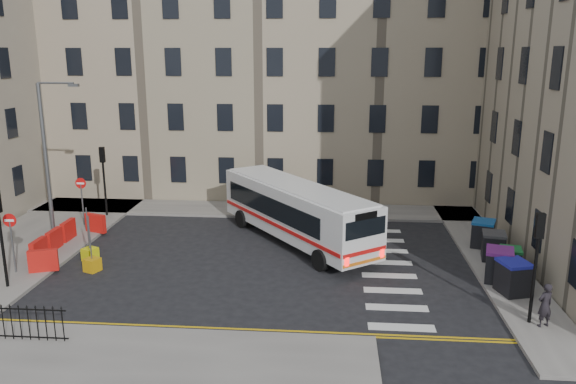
# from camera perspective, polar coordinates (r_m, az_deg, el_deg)

# --- Properties ---
(ground) EXTENTS (120.00, 120.00, 0.00)m
(ground) POSITION_cam_1_polar(r_m,az_deg,el_deg) (26.52, 1.30, -7.23)
(ground) COLOR black
(ground) RESTS_ON ground
(pavement_north) EXTENTS (36.00, 3.20, 0.15)m
(pavement_north) POSITION_cam_1_polar(r_m,az_deg,el_deg) (35.40, -7.59, -1.70)
(pavement_north) COLOR slate
(pavement_north) RESTS_ON ground
(pavement_east) EXTENTS (2.40, 26.00, 0.15)m
(pavement_east) POSITION_cam_1_polar(r_m,az_deg,el_deg) (31.15, 18.59, -4.55)
(pavement_east) COLOR slate
(pavement_east) RESTS_ON ground
(pavement_west) EXTENTS (6.00, 22.00, 0.15)m
(pavement_west) POSITION_cam_1_polar(r_m,az_deg,el_deg) (31.44, -25.07, -5.00)
(pavement_west) COLOR slate
(pavement_west) RESTS_ON ground
(pavement_sw) EXTENTS (20.00, 6.00, 0.15)m
(pavement_sw) POSITION_cam_1_polar(r_m,az_deg,el_deg) (19.44, -22.74, -16.63)
(pavement_sw) COLOR slate
(pavement_sw) RESTS_ON ground
(terrace_north) EXTENTS (38.30, 10.80, 17.20)m
(terrace_north) POSITION_cam_1_polar(r_m,az_deg,el_deg) (41.04, -7.32, 12.58)
(terrace_north) COLOR gray
(terrace_north) RESTS_ON ground
(traffic_light_east) EXTENTS (0.28, 0.22, 4.10)m
(traffic_light_east) POSITION_cam_1_polar(r_m,az_deg,el_deg) (21.55, 23.98, -5.51)
(traffic_light_east) COLOR black
(traffic_light_east) RESTS_ON pavement_east
(traffic_light_nw) EXTENTS (0.28, 0.22, 4.10)m
(traffic_light_nw) POSITION_cam_1_polar(r_m,az_deg,el_deg) (34.60, -18.24, 2.10)
(traffic_light_nw) COLOR black
(traffic_light_nw) RESTS_ON pavement_west
(traffic_light_sw) EXTENTS (0.28, 0.22, 4.10)m
(traffic_light_sw) POSITION_cam_1_polar(r_m,az_deg,el_deg) (25.56, -27.25, -2.89)
(traffic_light_sw) COLOR black
(traffic_light_sw) RESTS_ON pavement_west
(streetlamp) EXTENTS (0.50, 0.22, 8.14)m
(streetlamp) POSITION_cam_1_polar(r_m,az_deg,el_deg) (30.78, -23.37, 3.01)
(streetlamp) COLOR #595B5E
(streetlamp) RESTS_ON pavement_west
(no_entry_north) EXTENTS (0.60, 0.08, 3.00)m
(no_entry_north) POSITION_cam_1_polar(r_m,az_deg,el_deg) (33.19, -20.25, 0.04)
(no_entry_north) COLOR #595B5E
(no_entry_north) RESTS_ON pavement_west
(no_entry_south) EXTENTS (0.60, 0.08, 3.00)m
(no_entry_south) POSITION_cam_1_polar(r_m,az_deg,el_deg) (27.25, -26.33, -3.54)
(no_entry_south) COLOR #595B5E
(no_entry_south) RESTS_ON pavement_west
(roadworks_barriers) EXTENTS (1.66, 6.26, 1.00)m
(roadworks_barriers) POSITION_cam_1_polar(r_m,az_deg,el_deg) (29.84, -22.04, -4.51)
(roadworks_barriers) COLOR red
(roadworks_barriers) RESTS_ON pavement_west
(bus) EXTENTS (8.61, 10.27, 3.00)m
(bus) POSITION_cam_1_polar(r_m,az_deg,el_deg) (28.84, 0.81, -1.83)
(bus) COLOR silver
(bus) RESTS_ON ground
(wheelie_bin_a) EXTENTS (1.37, 1.48, 1.36)m
(wheelie_bin_a) POSITION_cam_1_polar(r_m,az_deg,el_deg) (24.54, 21.91, -8.02)
(wheelie_bin_a) COLOR black
(wheelie_bin_a) RESTS_ON pavement_east
(wheelie_bin_b) EXTENTS (1.40, 1.52, 1.40)m
(wheelie_bin_b) POSITION_cam_1_polar(r_m,az_deg,el_deg) (25.57, 20.63, -6.96)
(wheelie_bin_b) COLOR black
(wheelie_bin_b) RESTS_ON pavement_east
(wheelie_bin_c) EXTENTS (1.08, 1.19, 1.14)m
(wheelie_bin_c) POSITION_cam_1_polar(r_m,az_deg,el_deg) (26.68, 21.63, -6.48)
(wheelie_bin_c) COLOR black
(wheelie_bin_c) RESTS_ON pavement_east
(wheelie_bin_d) EXTENTS (1.23, 1.35, 1.31)m
(wheelie_bin_d) POSITION_cam_1_polar(r_m,az_deg,el_deg) (28.05, 20.13, -5.16)
(wheelie_bin_d) COLOR black
(wheelie_bin_d) RESTS_ON pavement_east
(wheelie_bin_e) EXTENTS (1.41, 1.50, 1.34)m
(wheelie_bin_e) POSITION_cam_1_polar(r_m,az_deg,el_deg) (29.69, 19.19, -3.99)
(wheelie_bin_e) COLOR black
(wheelie_bin_e) RESTS_ON pavement_east
(pedestrian) EXTENTS (0.70, 0.58, 1.63)m
(pedestrian) POSITION_cam_1_polar(r_m,az_deg,el_deg) (22.12, 24.65, -10.40)
(pedestrian) COLOR black
(pedestrian) RESTS_ON pavement_east
(bollard_yellow) EXTENTS (0.79, 0.79, 0.60)m
(bollard_yellow) POSITION_cam_1_polar(r_m,az_deg,el_deg) (28.38, -19.46, -5.97)
(bollard_yellow) COLOR #CDCC0B
(bollard_yellow) RESTS_ON ground
(bollard_chevron) EXTENTS (0.79, 0.79, 0.60)m
(bollard_chevron) POSITION_cam_1_polar(r_m,az_deg,el_deg) (26.99, -19.26, -6.99)
(bollard_chevron) COLOR #C1890B
(bollard_chevron) RESTS_ON ground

